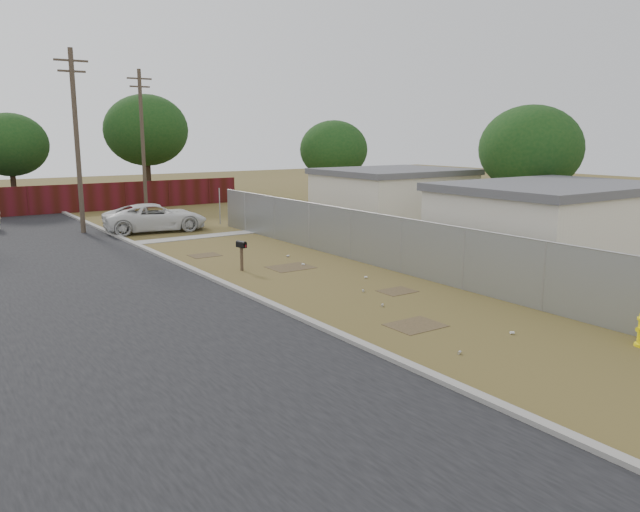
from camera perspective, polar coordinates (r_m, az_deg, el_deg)
ground at (r=20.83m, az=0.94°, el=-2.59°), size 120.00×120.00×0.00m
street at (r=25.54m, az=-22.52°, el=-0.85°), size 15.10×60.00×0.12m
chainlink_fence at (r=23.33m, az=5.75°, el=0.85°), size 0.10×27.06×2.02m
privacy_fence at (r=42.10m, az=-26.48°, el=4.45°), size 30.00×0.12×1.80m
utility_poles at (r=38.04m, az=-22.50°, el=9.92°), size 12.60×8.24×9.00m
houses at (r=29.25m, az=13.05°, el=4.20°), size 9.30×17.24×3.10m
horizon_trees at (r=41.99m, az=-17.24°, el=10.20°), size 33.32×31.94×7.78m
mailbox at (r=22.89m, az=-7.20°, el=0.82°), size 0.26×0.49×1.11m
pickup_truck at (r=33.15m, az=-14.82°, el=3.43°), size 5.43×3.05×1.43m
scattered_litter at (r=19.88m, az=4.46°, el=-3.17°), size 3.10×12.08×0.07m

